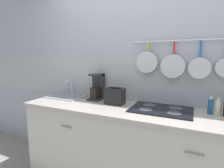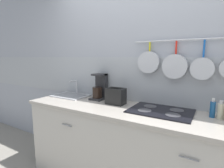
{
  "view_description": "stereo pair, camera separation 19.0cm",
  "coord_description": "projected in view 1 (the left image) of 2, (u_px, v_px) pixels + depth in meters",
  "views": [
    {
      "loc": [
        0.57,
        -1.71,
        1.47
      ],
      "look_at": [
        -0.23,
        0.0,
        1.18
      ],
      "focal_mm": 28.0,
      "sensor_mm": 36.0,
      "label": 1
    },
    {
      "loc": [
        0.74,
        -1.62,
        1.47
      ],
      "look_at": [
        -0.23,
        0.0,
        1.18
      ],
      "focal_mm": 28.0,
      "sensor_mm": 36.0,
      "label": 2
    }
  ],
  "objects": [
    {
      "name": "wall_back",
      "position": [
        142.0,
        73.0,
        2.12
      ],
      "size": [
        7.2,
        0.15,
        2.6
      ],
      "color": "#999EA8",
      "rests_on": "ground_plane"
    },
    {
      "name": "cabinet_base",
      "position": [
        131.0,
        151.0,
        1.92
      ],
      "size": [
        2.47,
        0.62,
        0.89
      ],
      "color": "#B7B2A8",
      "rests_on": "ground_plane"
    },
    {
      "name": "countertop",
      "position": [
        131.0,
        110.0,
        1.85
      ],
      "size": [
        2.51,
        0.64,
        0.03
      ],
      "color": "#A59E93",
      "rests_on": "cabinet_base"
    },
    {
      "name": "sink_basin",
      "position": [
        66.0,
        96.0,
        2.38
      ],
      "size": [
        0.47,
        0.34,
        0.22
      ],
      "color": "#B7BABF",
      "rests_on": "countertop"
    },
    {
      "name": "coffee_maker",
      "position": [
        97.0,
        89.0,
        2.25
      ],
      "size": [
        0.16,
        0.22,
        0.33
      ],
      "color": "#262628",
      "rests_on": "countertop"
    },
    {
      "name": "toaster",
      "position": [
        115.0,
        96.0,
        2.03
      ],
      "size": [
        0.23,
        0.15,
        0.19
      ],
      "color": "black",
      "rests_on": "countertop"
    },
    {
      "name": "cooktop",
      "position": [
        161.0,
        109.0,
        1.8
      ],
      "size": [
        0.61,
        0.44,
        0.01
      ],
      "color": "black",
      "rests_on": "countertop"
    },
    {
      "name": "bottle_olive_oil",
      "position": [
        210.0,
        106.0,
        1.67
      ],
      "size": [
        0.05,
        0.05,
        0.18
      ],
      "color": "navy",
      "rests_on": "countertop"
    },
    {
      "name": "bottle_hot_sauce",
      "position": [
        218.0,
        108.0,
        1.64
      ],
      "size": [
        0.06,
        0.06,
        0.16
      ],
      "color": "#BFB799",
      "rests_on": "countertop"
    }
  ]
}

